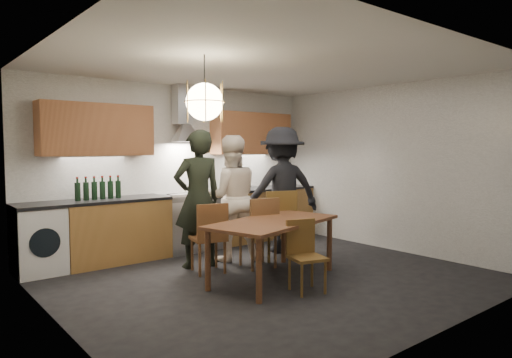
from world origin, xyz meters
TOP-DOWN VIEW (x-y plane):
  - ground at (0.00, 0.00)m, footprint 5.00×5.00m
  - room_shell at (0.00, 0.00)m, footprint 5.02×4.52m
  - counter_run at (0.02, 1.95)m, footprint 5.00×0.62m
  - range_stove at (0.00, 1.94)m, footprint 0.90×0.60m
  - wall_fixtures at (0.00, 2.07)m, footprint 4.30×0.54m
  - pendant_lamp at (-1.00, -0.10)m, footprint 0.43×0.43m
  - dining_table at (-0.05, -0.13)m, footprint 1.90×1.28m
  - chair_back_left at (-0.50, 0.58)m, footprint 0.50×0.50m
  - chair_back_mid at (0.18, 0.38)m, footprint 0.50×0.50m
  - chair_back_right at (0.65, 0.55)m, footprint 0.58×0.58m
  - chair_front at (-0.04, -0.65)m, footprint 0.45×0.45m
  - person_left at (-0.43, 0.97)m, footprint 0.74×0.55m
  - person_mid at (0.13, 1.02)m, footprint 1.06×0.96m
  - person_right at (1.06, 0.94)m, footprint 1.40×1.05m
  - mixing_bowl at (1.08, 1.94)m, footprint 0.40×0.40m
  - stock_pot at (1.89, 1.96)m, footprint 0.22×0.22m
  - wine_bottles at (-1.41, 1.97)m, footprint 0.64×0.08m

SIDE VIEW (x-z plane):
  - ground at x=0.00m, z-range 0.00..0.00m
  - range_stove at x=0.00m, z-range -0.02..0.90m
  - counter_run at x=0.02m, z-range 0.00..0.90m
  - chair_front at x=-0.04m, z-range 0.06..0.86m
  - chair_back_left at x=-0.50m, z-range 0.07..0.98m
  - chair_back_mid at x=0.18m, z-range 0.07..1.02m
  - chair_back_right at x=0.65m, z-range 0.07..1.08m
  - dining_table at x=-0.05m, z-range 0.28..1.01m
  - person_mid at x=0.13m, z-range 0.00..1.79m
  - person_left at x=-0.43m, z-range 0.00..1.85m
  - mixing_bowl at x=1.08m, z-range 0.90..0.97m
  - person_right at x=1.06m, z-range 0.00..1.93m
  - stock_pot at x=1.89m, z-range 0.90..1.05m
  - wine_bottles at x=-1.41m, z-range 0.90..1.22m
  - room_shell at x=0.00m, z-range 0.40..3.01m
  - wall_fixtures at x=0.00m, z-range 1.32..2.42m
  - pendant_lamp at x=-1.00m, z-range 1.75..2.45m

